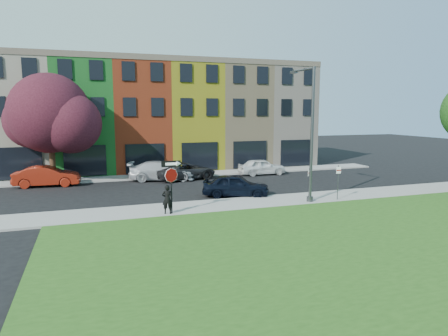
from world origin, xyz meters
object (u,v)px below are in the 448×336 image
object	(u,v)px
stop_sign	(171,176)
street_lamp	(310,135)
sedan_near	(236,185)
man	(167,199)

from	to	relation	value
stop_sign	street_lamp	distance (m)	8.91
sedan_near	street_lamp	distance (m)	5.94
sedan_near	street_lamp	size ratio (longest dim) A/B	0.58
sedan_near	stop_sign	bearing A→B (deg)	145.41
man	street_lamp	distance (m)	9.51
street_lamp	stop_sign	bearing A→B (deg)	176.85
man	sedan_near	xyz separation A→B (m)	(5.25, 3.45, -0.17)
stop_sign	man	distance (m)	1.30
man	street_lamp	bearing A→B (deg)	-159.35
man	sedan_near	distance (m)	6.28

